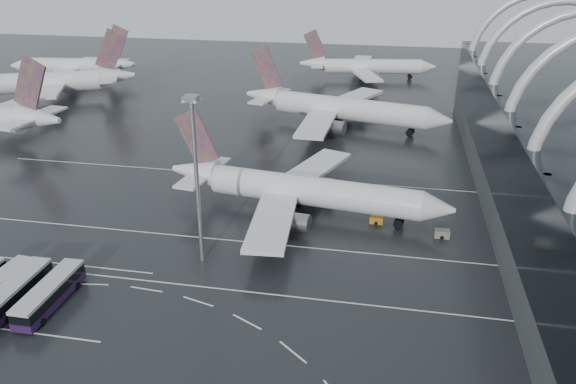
% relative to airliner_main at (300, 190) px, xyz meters
% --- Properties ---
extents(ground, '(420.00, 420.00, 0.00)m').
position_rel_airliner_main_xyz_m(ground, '(-8.04, -24.32, -4.47)').
color(ground, black).
rests_on(ground, ground).
extents(lane_marking_near, '(120.00, 0.25, 0.01)m').
position_rel_airliner_main_xyz_m(lane_marking_near, '(-8.04, -26.32, -4.46)').
color(lane_marking_near, white).
rests_on(lane_marking_near, ground).
extents(lane_marking_mid, '(120.00, 0.25, 0.01)m').
position_rel_airliner_main_xyz_m(lane_marking_mid, '(-8.04, -12.32, -4.46)').
color(lane_marking_mid, white).
rests_on(lane_marking_mid, ground).
extents(lane_marking_far, '(120.00, 0.25, 0.01)m').
position_rel_airliner_main_xyz_m(lane_marking_far, '(-8.04, 15.68, -4.46)').
color(lane_marking_far, white).
rests_on(lane_marking_far, ground).
extents(bus_bay_line_north, '(28.00, 0.25, 0.01)m').
position_rel_airliner_main_xyz_m(bus_bay_line_north, '(-32.04, -24.32, -4.46)').
color(bus_bay_line_north, white).
rests_on(bus_bay_line_north, ground).
extents(airliner_main, '(52.67, 45.79, 17.84)m').
position_rel_airliner_main_xyz_m(airliner_main, '(0.00, 0.00, 0.00)').
color(airliner_main, white).
rests_on(airliner_main, ground).
extents(airliner_gate_b, '(56.52, 50.06, 19.81)m').
position_rel_airliner_main_xyz_m(airliner_gate_b, '(1.49, 53.53, 0.49)').
color(airliner_gate_b, white).
rests_on(airliner_gate_b, ground).
extents(airliner_gate_c, '(48.66, 44.46, 17.34)m').
position_rel_airliner_main_xyz_m(airliner_gate_c, '(4.53, 112.73, -0.13)').
color(airliner_gate_c, white).
rests_on(airliner_gate_c, ground).
extents(jet_remote_mid, '(46.96, 38.29, 21.17)m').
position_rel_airliner_main_xyz_m(jet_remote_mid, '(-87.53, 66.12, 1.00)').
color(jet_remote_mid, white).
rests_on(jet_remote_mid, ground).
extents(jet_remote_far, '(45.37, 36.63, 19.73)m').
position_rel_airliner_main_xyz_m(jet_remote_far, '(-95.64, 90.12, 0.63)').
color(jet_remote_far, white).
rests_on(jet_remote_far, ground).
extents(bus_row_near_c, '(3.23, 13.24, 3.25)m').
position_rel_airliner_main_xyz_m(bus_row_near_c, '(-33.23, -34.61, -2.68)').
color(bus_row_near_c, '#23123A').
rests_on(bus_row_near_c, ground).
extents(bus_row_near_d, '(3.24, 13.41, 3.30)m').
position_rel_airliner_main_xyz_m(bus_row_near_d, '(-28.38, -34.32, -2.65)').
color(bus_row_near_d, '#23123A').
rests_on(bus_row_near_d, ground).
extents(floodlight_mast, '(2.00, 2.00, 26.07)m').
position_rel_airliner_main_xyz_m(floodlight_mast, '(-11.94, -19.32, 11.93)').
color(floodlight_mast, gray).
rests_on(floodlight_mast, ground).
extents(gse_cart_belly_a, '(2.32, 1.37, 1.26)m').
position_rel_airliner_main_xyz_m(gse_cart_belly_a, '(13.97, -1.38, -3.83)').
color(gse_cart_belly_a, '#B67C18').
rests_on(gse_cart_belly_a, ground).
extents(gse_cart_belly_c, '(1.98, 1.17, 1.08)m').
position_rel_airliner_main_xyz_m(gse_cart_belly_c, '(-1.59, -11.11, -3.93)').
color(gse_cart_belly_c, '#B67C18').
rests_on(gse_cart_belly_c, ground).
extents(gse_cart_belly_d, '(2.50, 1.48, 1.36)m').
position_rel_airliner_main_xyz_m(gse_cart_belly_d, '(24.99, -4.64, -3.79)').
color(gse_cart_belly_d, slate).
rests_on(gse_cart_belly_d, ground).
extents(gse_cart_belly_e, '(2.50, 1.48, 1.37)m').
position_rel_airliner_main_xyz_m(gse_cart_belly_e, '(11.37, 7.73, -3.78)').
color(gse_cart_belly_e, '#B67C18').
rests_on(gse_cart_belly_e, ground).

